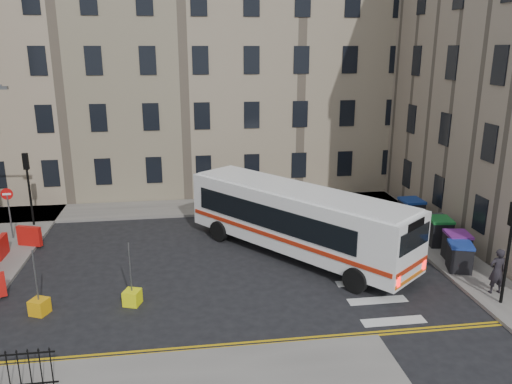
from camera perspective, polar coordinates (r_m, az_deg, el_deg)
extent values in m
plane|color=black|center=(23.81, 0.68, -7.95)|extent=(120.00, 120.00, 0.00)
cube|color=slate|center=(31.69, -12.56, -1.98)|extent=(36.00, 3.20, 0.15)
cube|color=slate|center=(29.92, 16.77, -3.39)|extent=(2.40, 26.00, 0.15)
cube|color=tan|center=(37.20, -14.15, 13.01)|extent=(38.00, 10.50, 16.00)
cylinder|color=black|center=(21.50, 26.69, -7.44)|extent=(0.12, 0.12, 3.20)
cylinder|color=black|center=(30.34, -24.38, -0.57)|extent=(0.12, 0.12, 3.20)
cube|color=black|center=(29.87, -24.83, 3.20)|extent=(0.28, 0.22, 0.90)
cylinder|color=#595B5E|center=(28.78, -26.29, -2.50)|extent=(0.08, 0.08, 2.40)
cube|color=red|center=(28.38, -26.67, 0.38)|extent=(0.60, 0.04, 0.60)
cube|color=red|center=(26.67, -27.08, -5.60)|extent=(0.25, 1.25, 1.00)
cube|color=red|center=(27.55, -24.47, -4.60)|extent=(1.26, 0.66, 1.00)
cube|color=white|center=(23.96, 4.64, -2.94)|extent=(9.57, 11.11, 2.73)
cube|color=black|center=(23.23, 1.47, -2.94)|extent=(5.99, 7.58, 1.09)
cube|color=black|center=(25.24, 5.66, -1.45)|extent=(5.99, 7.58, 1.09)
cube|color=black|center=(27.86, -4.97, 0.37)|extent=(1.92, 1.53, 1.20)
cube|color=black|center=(20.78, 17.69, -5.13)|extent=(1.92, 1.53, 0.87)
cube|color=#AE250E|center=(23.19, 2.45, -5.29)|extent=(7.32, 9.28, 0.20)
cube|color=#AE250E|center=(25.21, 6.59, -3.60)|extent=(7.32, 9.28, 0.20)
cube|color=#FF0C0C|center=(20.44, 15.98, -9.84)|extent=(0.22, 0.19, 0.44)
cube|color=#FF0C0C|center=(22.25, 18.65, -7.89)|extent=(0.22, 0.19, 0.44)
cylinder|color=black|center=(26.10, -4.24, -4.49)|extent=(0.91, 1.05, 1.09)
cylinder|color=black|center=(27.89, -0.09, -3.07)|extent=(0.91, 1.05, 1.09)
cylinder|color=black|center=(21.18, 11.27, -9.87)|extent=(0.91, 1.05, 1.09)
cylinder|color=black|center=(23.34, 14.92, -7.58)|extent=(0.91, 1.05, 1.09)
cube|color=black|center=(24.17, 22.23, -6.99)|extent=(1.24, 1.33, 1.14)
cube|color=navy|center=(23.94, 22.39, -5.60)|extent=(1.30, 1.39, 0.12)
cube|color=black|center=(25.23, 21.93, -5.91)|extent=(1.16, 1.29, 1.20)
cube|color=#6B217E|center=(25.01, 22.09, -4.50)|extent=(1.22, 1.35, 0.13)
cube|color=black|center=(26.83, 20.18, -4.37)|extent=(1.19, 1.33, 1.25)
cube|color=#186D2C|center=(26.60, 20.32, -2.98)|extent=(1.25, 1.39, 0.13)
cube|color=black|center=(27.12, 19.95, -4.16)|extent=(1.06, 1.21, 1.23)
cube|color=#313133|center=(26.90, 20.09, -2.80)|extent=(1.11, 1.27, 0.13)
cube|color=black|center=(29.37, 17.28, -2.29)|extent=(1.12, 1.29, 1.31)
cube|color=navy|center=(29.16, 17.39, -0.94)|extent=(1.18, 1.35, 0.14)
imported|color=black|center=(22.45, 25.84, -8.14)|extent=(0.70, 0.47, 1.91)
cube|color=#F7F90D|center=(20.58, -13.95, -11.62)|extent=(0.76, 0.76, 0.60)
cube|color=#EFA40E|center=(21.03, -23.51, -11.92)|extent=(0.79, 0.79, 0.60)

